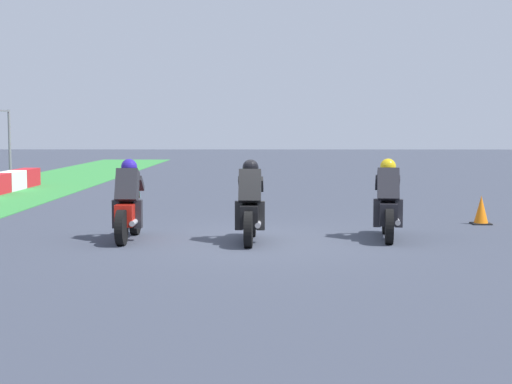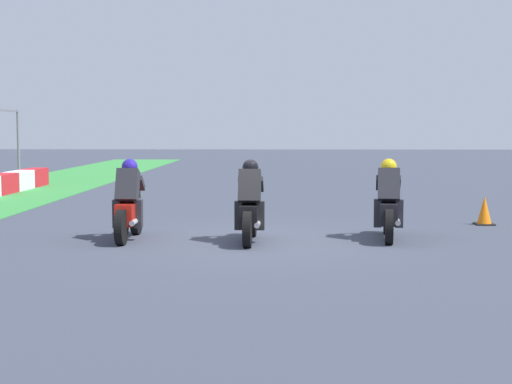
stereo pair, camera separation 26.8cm
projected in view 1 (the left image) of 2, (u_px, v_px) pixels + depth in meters
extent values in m
plane|color=#383D4B|center=(258.00, 241.00, 14.31)|extent=(120.00, 120.00, 0.00)
cube|color=white|center=(11.00, 181.00, 25.66)|extent=(1.59, 0.60, 0.64)
cube|color=red|center=(26.00, 178.00, 27.27)|extent=(1.59, 0.60, 0.64)
cylinder|color=slate|center=(10.00, 147.00, 28.68)|extent=(0.10, 0.10, 2.75)
cylinder|color=black|center=(386.00, 218.00, 15.25)|extent=(0.65, 0.21, 0.64)
cylinder|color=black|center=(389.00, 227.00, 13.87)|extent=(0.65, 0.21, 0.64)
cube|color=black|center=(388.00, 212.00, 14.55)|extent=(1.13, 0.45, 0.40)
ellipsoid|color=black|center=(388.00, 196.00, 14.62)|extent=(0.51, 0.35, 0.24)
cube|color=red|center=(389.00, 214.00, 14.04)|extent=(0.08, 0.17, 0.08)
cylinder|color=#A5A5AD|center=(397.00, 222.00, 14.19)|extent=(0.43, 0.15, 0.10)
cube|color=#242429|center=(388.00, 185.00, 14.40)|extent=(0.53, 0.45, 0.66)
sphere|color=gold|center=(388.00, 166.00, 14.59)|extent=(0.33, 0.33, 0.30)
cube|color=gray|center=(387.00, 192.00, 15.01)|extent=(0.18, 0.28, 0.23)
cube|color=#242429|center=(377.00, 213.00, 14.45)|extent=(0.20, 0.16, 0.52)
cube|color=#242429|center=(399.00, 213.00, 14.40)|extent=(0.20, 0.16, 0.52)
cube|color=#242429|center=(378.00, 183.00, 14.80)|extent=(0.39, 0.14, 0.31)
cube|color=#242429|center=(397.00, 183.00, 14.76)|extent=(0.39, 0.14, 0.31)
cylinder|color=black|center=(252.00, 220.00, 14.86)|extent=(0.64, 0.16, 0.64)
cylinder|color=black|center=(248.00, 230.00, 13.46)|extent=(0.64, 0.16, 0.64)
cube|color=black|center=(250.00, 215.00, 14.14)|extent=(1.11, 0.35, 0.40)
ellipsoid|color=black|center=(250.00, 198.00, 14.22)|extent=(0.49, 0.31, 0.24)
cube|color=red|center=(249.00, 217.00, 13.63)|extent=(0.06, 0.16, 0.08)
cylinder|color=#A5A5AD|center=(258.00, 224.00, 13.80)|extent=(0.42, 0.11, 0.10)
cube|color=black|center=(250.00, 187.00, 14.00)|extent=(0.50, 0.41, 0.66)
sphere|color=black|center=(251.00, 167.00, 14.19)|extent=(0.31, 0.31, 0.30)
cube|color=gray|center=(251.00, 194.00, 14.61)|extent=(0.16, 0.26, 0.23)
cube|color=black|center=(239.00, 215.00, 14.03)|extent=(0.18, 0.15, 0.52)
cube|color=black|center=(261.00, 216.00, 14.02)|extent=(0.18, 0.15, 0.52)
cube|color=black|center=(241.00, 184.00, 14.38)|extent=(0.39, 0.11, 0.31)
cube|color=black|center=(261.00, 184.00, 14.37)|extent=(0.39, 0.11, 0.31)
cylinder|color=black|center=(135.00, 218.00, 15.10)|extent=(0.64, 0.15, 0.64)
cylinder|color=black|center=(121.00, 228.00, 13.71)|extent=(0.64, 0.15, 0.64)
cube|color=#B51A11|center=(129.00, 213.00, 14.39)|extent=(1.10, 0.33, 0.40)
ellipsoid|color=#B51A11|center=(129.00, 197.00, 14.46)|extent=(0.48, 0.30, 0.24)
cube|color=red|center=(123.00, 215.00, 13.88)|extent=(0.06, 0.16, 0.08)
cylinder|color=#A5A5AD|center=(134.00, 223.00, 14.05)|extent=(0.42, 0.10, 0.10)
cube|color=#242429|center=(127.00, 186.00, 14.25)|extent=(0.49, 0.40, 0.66)
sphere|color=#271A90|center=(129.00, 167.00, 14.44)|extent=(0.30, 0.30, 0.30)
cube|color=teal|center=(133.00, 193.00, 14.86)|extent=(0.16, 0.26, 0.23)
cube|color=#242429|center=(117.00, 214.00, 14.27)|extent=(0.18, 0.14, 0.52)
cube|color=#242429|center=(138.00, 214.00, 14.27)|extent=(0.18, 0.14, 0.52)
cube|color=#242429|center=(121.00, 183.00, 14.63)|extent=(0.39, 0.10, 0.31)
cube|color=#242429|center=(140.00, 183.00, 14.62)|extent=(0.39, 0.10, 0.31)
cube|color=black|center=(481.00, 223.00, 16.77)|extent=(0.40, 0.40, 0.03)
cone|color=orange|center=(481.00, 210.00, 16.74)|extent=(0.32, 0.32, 0.62)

